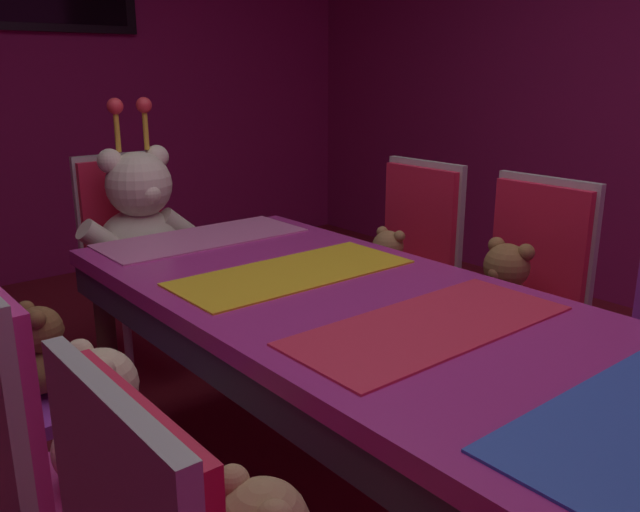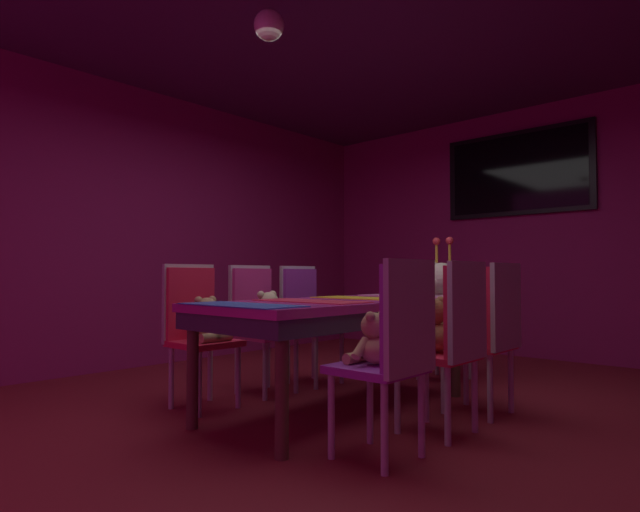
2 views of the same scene
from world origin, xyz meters
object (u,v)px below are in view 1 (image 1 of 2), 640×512
banquet_table (353,326)px  teddy_right_2 (387,264)px  chair_right_2 (410,253)px  chair_left_1 (39,448)px  chair_right_1 (528,284)px  teddy_left_2 (44,355)px  teddy_left_1 (107,424)px  king_teddy_bear (143,222)px  throne_chair (129,239)px  teddy_right_1 (504,293)px

banquet_table → teddy_right_2: bearing=38.9°
banquet_table → chair_right_2: 1.01m
chair_left_1 → chair_right_1: bearing=-0.8°
teddy_left_2 → chair_right_1: chair_right_1 is taller
banquet_table → teddy_left_1: teddy_left_1 is taller
teddy_left_2 → teddy_left_1: bearing=-92.4°
king_teddy_bear → throne_chair: bearing=180.0°
teddy_left_1 → king_teddy_bear: size_ratio=0.44×
chair_right_1 → teddy_left_2: bearing=-19.2°
teddy_left_2 → chair_right_2: (1.54, 0.02, 0.02)m
chair_right_2 → king_teddy_bear: (-0.84, 0.82, 0.11)m
teddy_right_2 → king_teddy_bear: (-0.70, 0.82, 0.14)m
chair_right_1 → teddy_right_1: bearing=-0.0°
teddy_left_1 → teddy_left_2: (0.02, 0.52, -0.02)m
chair_left_1 → throne_chair: (0.87, 1.53, 0.00)m
teddy_right_2 → king_teddy_bear: 1.08m
chair_right_1 → throne_chair: (-0.86, 1.55, 0.00)m
teddy_right_1 → teddy_right_2: bearing=-88.6°
teddy_left_2 → throne_chair: throne_chair is taller
teddy_right_2 → banquet_table: bearing=38.9°
teddy_right_1 → king_teddy_bear: (-0.71, 1.39, 0.11)m
teddy_right_2 → teddy_left_1: bearing=21.0°
chair_right_1 → chair_right_2: 0.57m
chair_left_1 → chair_right_2: bearing=17.7°
teddy_left_2 → teddy_right_1: (1.41, -0.54, 0.02)m
banquet_table → throne_chair: size_ratio=2.05×
banquet_table → teddy_left_1: 0.72m
teddy_left_1 → chair_right_2: 1.65m
chair_left_1 → chair_right_1: 1.73m
teddy_left_1 → chair_right_2: bearing=19.2°
teddy_right_2 → king_teddy_bear: size_ratio=0.36×
teddy_left_1 → teddy_right_2: teddy_left_1 is taller
king_teddy_bear → chair_right_1: bearing=31.8°
teddy_right_2 → chair_left_1: bearing=19.2°
teddy_left_2 → chair_right_2: 1.54m
chair_right_2 → king_teddy_bear: bearing=-44.2°
teddy_left_1 → teddy_right_1: size_ratio=1.01×
teddy_left_1 → chair_right_2: size_ratio=0.35×
teddy_left_1 → king_teddy_bear: bearing=62.1°
teddy_left_2 → throne_chair: 1.23m
teddy_right_1 → teddy_left_2: bearing=-21.0°
teddy_left_2 → teddy_right_2: size_ratio=1.02×
teddy_left_1 → chair_right_2: chair_right_2 is taller
teddy_right_2 → throne_chair: bearing=-54.6°
chair_left_1 → king_teddy_bear: size_ratio=1.26×
chair_right_1 → banquet_table: bearing=-0.4°
throne_chair → teddy_left_1: bearing=-25.3°
chair_right_2 → king_teddy_bear: king_teddy_bear is taller
banquet_table → throne_chair: bearing=90.0°
chair_left_1 → king_teddy_bear: king_teddy_bear is taller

